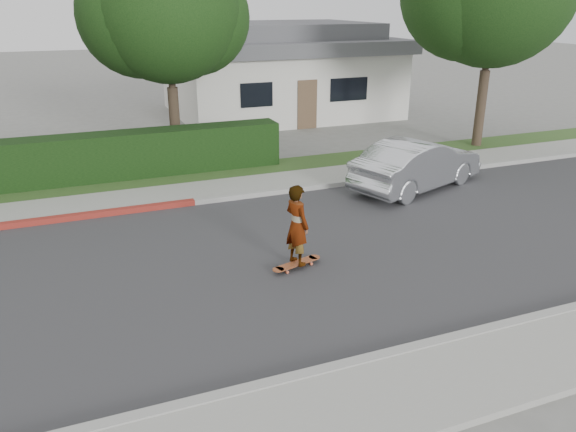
% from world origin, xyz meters
% --- Properties ---
extents(ground, '(120.00, 120.00, 0.00)m').
position_xyz_m(ground, '(0.00, 0.00, 0.00)').
color(ground, slate).
rests_on(ground, ground).
extents(road, '(60.00, 8.00, 0.01)m').
position_xyz_m(road, '(0.00, 0.00, 0.01)').
color(road, '#2D2D30').
rests_on(road, ground).
extents(curb_near, '(60.00, 0.20, 0.15)m').
position_xyz_m(curb_near, '(0.00, -4.10, 0.07)').
color(curb_near, '#9E9E99').
rests_on(curb_near, ground).
extents(curb_far, '(60.00, 0.20, 0.15)m').
position_xyz_m(curb_far, '(0.00, 4.10, 0.07)').
color(curb_far, '#9E9E99').
rests_on(curb_far, ground).
extents(sidewalk_far, '(60.00, 1.60, 0.12)m').
position_xyz_m(sidewalk_far, '(0.00, 5.00, 0.06)').
color(sidewalk_far, gray).
rests_on(sidewalk_far, ground).
extents(planting_strip, '(60.00, 1.60, 0.10)m').
position_xyz_m(planting_strip, '(0.00, 6.60, 0.05)').
color(planting_strip, '#2D4C1E').
rests_on(planting_strip, ground).
extents(hedge, '(15.00, 1.00, 1.50)m').
position_xyz_m(hedge, '(-3.00, 7.20, 0.75)').
color(hedge, black).
rests_on(hedge, ground).
extents(tree_center, '(5.66, 4.84, 7.44)m').
position_xyz_m(tree_center, '(1.49, 9.19, 4.90)').
color(tree_center, '#33261C').
rests_on(tree_center, ground).
extents(house, '(10.60, 8.60, 4.30)m').
position_xyz_m(house, '(8.00, 16.00, 2.10)').
color(house, beige).
rests_on(house, ground).
extents(skateboard, '(1.23, 0.56, 0.11)m').
position_xyz_m(skateboard, '(2.13, -0.58, 0.11)').
color(skateboard, '#E1623E').
rests_on(skateboard, ground).
extents(skateboarder, '(0.58, 0.72, 1.72)m').
position_xyz_m(skateboarder, '(2.13, -0.58, 0.98)').
color(skateboarder, white).
rests_on(skateboarder, skateboard).
extents(car_silver, '(4.79, 3.03, 1.49)m').
position_xyz_m(car_silver, '(7.51, 3.09, 0.75)').
color(car_silver, silver).
rests_on(car_silver, ground).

